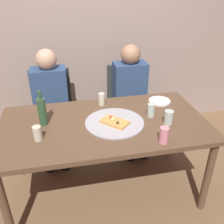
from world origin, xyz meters
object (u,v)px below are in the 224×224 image
Objects in this scene: dining_table at (104,130)px; tumbler_near at (169,118)px; pizza_slice_last at (115,122)px; tumbler_far at (151,110)px; wine_bottle at (42,111)px; wine_glass at (102,99)px; short_glass at (37,133)px; chair_left at (52,106)px; guest_in_sweater at (51,101)px; guest_in_beanie at (132,94)px; chair_right at (128,99)px; pizza_tray at (115,123)px; soda_can at (164,135)px; plate_stack at (160,101)px.

tumbler_near is (0.50, -0.13, 0.13)m from dining_table.
pizza_slice_last is 0.34m from tumbler_far.
pizza_slice_last is 0.58m from wine_bottle.
wine_glass is (-0.04, 0.36, 0.03)m from pizza_slice_last.
tumbler_far is 1.04× the size of short_glass.
dining_table is 0.97m from chair_left.
guest_in_sweater is 1.00× the size of guest_in_beanie.
tumbler_far is 1.09m from guest_in_sweater.
tumbler_far is 0.88m from chair_right.
pizza_tray is at bearing 166.98° from tumbler_near.
pizza_tray is at bearing -171.50° from tumbler_far.
tumbler_near is (0.42, -0.10, 0.05)m from pizza_tray.
wine_glass is 0.75m from soda_can.
guest_in_beanie reaches higher than short_glass.
soda_can is at bearing 86.93° from chair_right.
chair_left reaches higher than tumbler_near.
chair_left reaches higher than pizza_slice_last.
guest_in_sweater reaches higher than chair_right.
wine_bottle is 0.25× the size of guest_in_beanie.
wine_bottle reaches higher than chair_right.
dining_table is 6.78× the size of pizza_slice_last.
chair_left is (-0.81, 1.20, -0.29)m from soda_can.
tumbler_far is at bearing -125.80° from plate_stack.
wine_glass is 0.13× the size of chair_left.
wine_glass reaches higher than short_glass.
soda_can is at bearing -120.14° from tumbler_near.
guest_in_beanie is at bearing 58.04° from dining_table.
chair_right is at bearing 62.88° from dining_table.
guest_in_sweater reaches higher than dining_table.
tumbler_near is at bearing -14.10° from dining_table.
guest_in_sweater is 0.87m from guest_in_beanie.
dining_table is at bearing 122.32° from guest_in_sweater.
pizza_tray is at bearing -19.59° from dining_table.
guest_in_beanie is (0.91, 0.62, -0.22)m from wine_bottle.
guest_in_sweater is at bearing 125.08° from pizza_slice_last.
tumbler_near is at bearing -56.91° from tumbler_far.
pizza_slice_last is 1.21× the size of plate_stack.
pizza_tray is 4.14× the size of tumbler_far.
pizza_slice_last is 0.99m from chair_right.
short_glass is 0.54× the size of plate_stack.
soda_can is at bearing -95.79° from tumbler_far.
plate_stack is at bearing 150.31° from chair_left.
wine_glass is 0.13× the size of chair_right.
wine_bottle reaches higher than short_glass.
tumbler_near is 1.03× the size of wine_glass.
plate_stack is (0.55, -0.05, -0.05)m from wine_glass.
guest_in_sweater reaches higher than short_glass.
plate_stack reaches higher than dining_table.
dining_table is at bearing -177.18° from tumbler_far.
chair_right is (0.03, 0.83, -0.29)m from tumbler_far.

